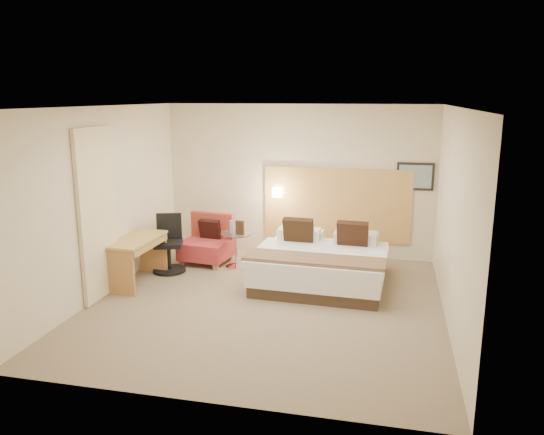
% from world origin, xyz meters
% --- Properties ---
extents(floor, '(4.80, 5.00, 0.02)m').
position_xyz_m(floor, '(0.00, 0.00, -0.01)').
color(floor, '#816F57').
rests_on(floor, ground).
extents(ceiling, '(4.80, 5.00, 0.02)m').
position_xyz_m(ceiling, '(0.00, 0.00, 2.71)').
color(ceiling, white).
rests_on(ceiling, floor).
extents(wall_back, '(4.80, 0.02, 2.70)m').
position_xyz_m(wall_back, '(0.00, 2.51, 1.35)').
color(wall_back, beige).
rests_on(wall_back, floor).
extents(wall_front, '(4.80, 0.02, 2.70)m').
position_xyz_m(wall_front, '(0.00, -2.51, 1.35)').
color(wall_front, beige).
rests_on(wall_front, floor).
extents(wall_left, '(0.02, 5.00, 2.70)m').
position_xyz_m(wall_left, '(-2.41, 0.00, 1.35)').
color(wall_left, beige).
rests_on(wall_left, floor).
extents(wall_right, '(0.02, 5.00, 2.70)m').
position_xyz_m(wall_right, '(2.41, 0.00, 1.35)').
color(wall_right, beige).
rests_on(wall_right, floor).
extents(headboard_panel, '(2.60, 0.04, 1.30)m').
position_xyz_m(headboard_panel, '(0.70, 2.47, 0.95)').
color(headboard_panel, tan).
rests_on(headboard_panel, wall_back).
extents(art_frame, '(0.62, 0.03, 0.47)m').
position_xyz_m(art_frame, '(2.02, 2.48, 1.50)').
color(art_frame, black).
rests_on(art_frame, wall_back).
extents(art_canvas, '(0.54, 0.01, 0.39)m').
position_xyz_m(art_canvas, '(2.02, 2.46, 1.50)').
color(art_canvas, '#758CA1').
rests_on(art_canvas, wall_back).
extents(lamp_arm, '(0.02, 0.12, 0.02)m').
position_xyz_m(lamp_arm, '(-0.35, 2.42, 1.15)').
color(lamp_arm, silver).
rests_on(lamp_arm, wall_back).
extents(lamp_shade, '(0.15, 0.15, 0.15)m').
position_xyz_m(lamp_shade, '(-0.35, 2.36, 1.15)').
color(lamp_shade, '#FFEDC6').
rests_on(lamp_shade, wall_back).
extents(curtain, '(0.06, 0.90, 2.42)m').
position_xyz_m(curtain, '(-2.36, -0.25, 1.22)').
color(curtain, beige).
rests_on(curtain, wall_left).
extents(bottle_a, '(0.07, 0.07, 0.21)m').
position_xyz_m(bottle_a, '(-0.95, 1.50, 0.70)').
color(bottle_a, '#97B1EA').
rests_on(bottle_a, side_table).
extents(menu_folder, '(0.14, 0.07, 0.23)m').
position_xyz_m(menu_folder, '(-0.78, 1.42, 0.71)').
color(menu_folder, '#372516').
rests_on(menu_folder, side_table).
extents(bed, '(2.04, 1.99, 0.96)m').
position_xyz_m(bed, '(0.64, 1.03, 0.31)').
color(bed, '#3D2C1E').
rests_on(bed, floor).
extents(lounge_chair, '(0.87, 0.78, 0.84)m').
position_xyz_m(lounge_chair, '(-1.43, 1.64, 0.33)').
color(lounge_chair, '#9E624A').
rests_on(lounge_chair, floor).
extents(side_table, '(0.60, 0.60, 0.59)m').
position_xyz_m(side_table, '(-0.87, 1.47, 0.33)').
color(side_table, white).
rests_on(side_table, floor).
extents(desk, '(0.56, 1.16, 0.72)m').
position_xyz_m(desk, '(-2.11, 0.40, 0.56)').
color(desk, tan).
rests_on(desk, floor).
extents(desk_chair, '(0.66, 0.66, 0.94)m').
position_xyz_m(desk_chair, '(-1.89, 1.04, 0.39)').
color(desk_chair, black).
rests_on(desk_chair, floor).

